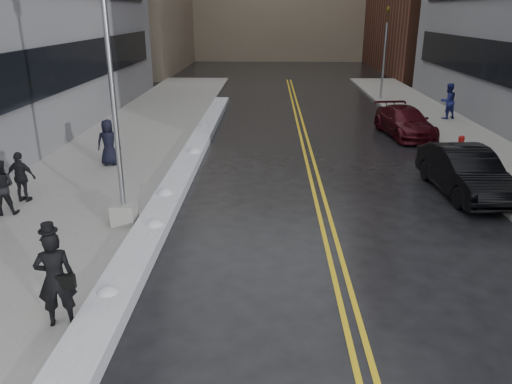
# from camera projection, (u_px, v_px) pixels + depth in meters

# --- Properties ---
(ground) EXTENTS (160.00, 160.00, 0.00)m
(ground) POSITION_uv_depth(u_px,v_px,m) (236.00, 263.00, 12.34)
(ground) COLOR black
(ground) RESTS_ON ground
(sidewalk_west) EXTENTS (5.50, 50.00, 0.15)m
(sidewalk_west) POSITION_uv_depth(u_px,v_px,m) (120.00, 151.00, 21.86)
(sidewalk_west) COLOR gray
(sidewalk_west) RESTS_ON ground
(sidewalk_east) EXTENTS (4.00, 50.00, 0.15)m
(sidewalk_east) POSITION_uv_depth(u_px,v_px,m) (483.00, 154.00, 21.45)
(sidewalk_east) COLOR gray
(sidewalk_east) RESTS_ON ground
(lane_line_left) EXTENTS (0.12, 50.00, 0.01)m
(lane_line_left) POSITION_uv_depth(u_px,v_px,m) (305.00, 154.00, 21.67)
(lane_line_left) COLOR gold
(lane_line_left) RESTS_ON ground
(lane_line_right) EXTENTS (0.12, 50.00, 0.01)m
(lane_line_right) POSITION_uv_depth(u_px,v_px,m) (312.00, 154.00, 21.66)
(lane_line_right) COLOR gold
(lane_line_right) RESTS_ON ground
(snow_ridge) EXTENTS (0.90, 30.00, 0.34)m
(snow_ridge) POSITION_uv_depth(u_px,v_px,m) (188.00, 163.00, 19.86)
(snow_ridge) COLOR silver
(snow_ridge) RESTS_ON ground
(lamppost) EXTENTS (0.65, 0.65, 7.62)m
(lamppost) POSITION_uv_depth(u_px,v_px,m) (117.00, 142.00, 13.44)
(lamppost) COLOR gray
(lamppost) RESTS_ON sidewalk_west
(fire_hydrant) EXTENTS (0.26, 0.26, 0.73)m
(fire_hydrant) POSITION_uv_depth(u_px,v_px,m) (461.00, 143.00, 21.31)
(fire_hydrant) COLOR maroon
(fire_hydrant) RESTS_ON sidewalk_east
(traffic_signal) EXTENTS (0.16, 0.20, 6.00)m
(traffic_signal) POSITION_uv_depth(u_px,v_px,m) (385.00, 50.00, 33.50)
(traffic_signal) COLOR gray
(traffic_signal) RESTS_ON sidewalk_east
(pedestrian_fedora) EXTENTS (0.82, 0.66, 1.95)m
(pedestrian_fedora) POSITION_uv_depth(u_px,v_px,m) (55.00, 279.00, 9.37)
(pedestrian_fedora) COLOR black
(pedestrian_fedora) RESTS_ON sidewalk_west
(pedestrian_b) EXTENTS (0.94, 0.82, 1.67)m
(pedestrian_b) POSITION_uv_depth(u_px,v_px,m) (1.00, 187.00, 14.65)
(pedestrian_b) COLOR black
(pedestrian_b) RESTS_ON sidewalk_west
(pedestrian_c) EXTENTS (0.98, 0.74, 1.81)m
(pedestrian_c) POSITION_uv_depth(u_px,v_px,m) (109.00, 142.00, 19.39)
(pedestrian_c) COLOR black
(pedestrian_c) RESTS_ON sidewalk_west
(pedestrian_d) EXTENTS (0.99, 0.52, 1.62)m
(pedestrian_d) POSITION_uv_depth(u_px,v_px,m) (21.00, 177.00, 15.64)
(pedestrian_d) COLOR black
(pedestrian_d) RESTS_ON sidewalk_west
(pedestrian_east) EXTENTS (1.16, 1.04, 1.96)m
(pedestrian_east) POSITION_uv_depth(u_px,v_px,m) (448.00, 101.00, 27.81)
(pedestrian_east) COLOR navy
(pedestrian_east) RESTS_ON sidewalk_east
(car_black) EXTENTS (2.05, 4.90, 1.57)m
(car_black) POSITION_uv_depth(u_px,v_px,m) (465.00, 172.00, 16.73)
(car_black) COLOR black
(car_black) RESTS_ON ground
(car_maroon) EXTENTS (2.53, 5.03, 1.40)m
(car_maroon) POSITION_uv_depth(u_px,v_px,m) (405.00, 122.00, 24.68)
(car_maroon) COLOR #370810
(car_maroon) RESTS_ON ground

